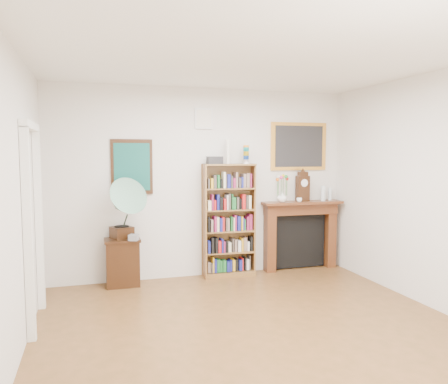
% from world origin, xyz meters
% --- Properties ---
extents(room, '(4.51, 5.01, 2.81)m').
position_xyz_m(room, '(0.00, 0.00, 1.40)').
color(room, '#543A19').
rests_on(room, ground).
extents(door_casing, '(0.08, 1.02, 2.17)m').
position_xyz_m(door_casing, '(-2.21, 1.20, 1.26)').
color(door_casing, white).
rests_on(door_casing, left_wall).
extents(teal_poster, '(0.58, 0.04, 0.78)m').
position_xyz_m(teal_poster, '(-1.05, 2.48, 1.65)').
color(teal_poster, black).
rests_on(teal_poster, back_wall).
extents(small_picture, '(0.26, 0.04, 0.30)m').
position_xyz_m(small_picture, '(0.00, 2.48, 2.35)').
color(small_picture, white).
rests_on(small_picture, back_wall).
extents(gilt_painting, '(0.95, 0.04, 0.75)m').
position_xyz_m(gilt_painting, '(1.55, 2.48, 1.95)').
color(gilt_painting, gold).
rests_on(gilt_painting, back_wall).
extents(bookshelf, '(0.80, 0.34, 1.94)m').
position_xyz_m(bookshelf, '(0.35, 2.34, 0.94)').
color(bookshelf, brown).
rests_on(bookshelf, floor).
extents(side_cabinet, '(0.49, 0.36, 0.66)m').
position_xyz_m(side_cabinet, '(-1.22, 2.30, 0.33)').
color(side_cabinet, black).
rests_on(side_cabinet, floor).
extents(fireplace, '(1.30, 0.36, 1.09)m').
position_xyz_m(fireplace, '(1.56, 2.40, 0.64)').
color(fireplace, '#4A2511').
rests_on(fireplace, floor).
extents(gramophone, '(0.73, 0.80, 0.86)m').
position_xyz_m(gramophone, '(-1.22, 2.21, 1.15)').
color(gramophone, black).
rests_on(gramophone, side_cabinet).
extents(cd_stack, '(0.16, 0.16, 0.08)m').
position_xyz_m(cd_stack, '(-1.07, 2.15, 0.70)').
color(cd_stack, '#A4A5B0').
rests_on(cd_stack, side_cabinet).
extents(mantel_clock, '(0.21, 0.13, 0.46)m').
position_xyz_m(mantel_clock, '(1.57, 2.37, 1.31)').
color(mantel_clock, black).
rests_on(mantel_clock, fireplace).
extents(flower_vase, '(0.19, 0.19, 0.16)m').
position_xyz_m(flower_vase, '(1.21, 2.34, 1.17)').
color(flower_vase, white).
rests_on(flower_vase, fireplace).
extents(teacup, '(0.11, 0.11, 0.07)m').
position_xyz_m(teacup, '(1.47, 2.28, 1.12)').
color(teacup, white).
rests_on(teacup, fireplace).
extents(bottle_left, '(0.07, 0.07, 0.24)m').
position_xyz_m(bottle_left, '(1.91, 2.33, 1.21)').
color(bottle_left, silver).
rests_on(bottle_left, fireplace).
extents(bottle_right, '(0.06, 0.06, 0.20)m').
position_xyz_m(bottle_right, '(2.07, 2.38, 1.19)').
color(bottle_right, silver).
rests_on(bottle_right, fireplace).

